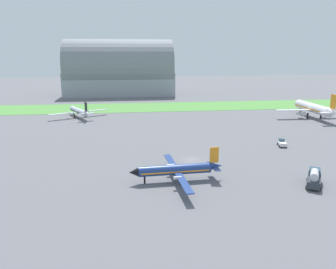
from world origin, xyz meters
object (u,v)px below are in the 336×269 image
at_px(airplane_taxiing_turboprop, 79,111).
at_px(pushback_tug_midfield, 282,143).
at_px(fuel_truck_near_gate, 314,178).
at_px(airplane_parked_jet_far, 314,108).
at_px(airplane_foreground_turboprop, 177,170).

height_order(airplane_taxiing_turboprop, pushback_tug_midfield, airplane_taxiing_turboprop).
bearing_deg(airplane_taxiing_turboprop, fuel_truck_near_gate, -171.54).
height_order(airplane_parked_jet_far, airplane_taxiing_turboprop, airplane_parked_jet_far).
bearing_deg(fuel_truck_near_gate, airplane_taxiing_turboprop, 67.15).
bearing_deg(airplane_parked_jet_far, airplane_taxiing_turboprop, 83.02).
bearing_deg(airplane_parked_jet_far, fuel_truck_near_gate, 150.66).
distance_m(airplane_foreground_turboprop, pushback_tug_midfield, 39.36).
height_order(airplane_taxiing_turboprop, airplane_foreground_turboprop, airplane_taxiing_turboprop).
bearing_deg(fuel_truck_near_gate, airplane_parked_jet_far, 1.61).
relative_size(fuel_truck_near_gate, pushback_tug_midfield, 1.72).
height_order(airplane_parked_jet_far, airplane_foreground_turboprop, airplane_parked_jet_far).
distance_m(airplane_foreground_turboprop, fuel_truck_near_gate, 26.68).
bearing_deg(airplane_taxiing_turboprop, pushback_tug_midfield, -156.02).
bearing_deg(airplane_foreground_turboprop, airplane_parked_jet_far, -140.50).
relative_size(airplane_parked_jet_far, fuel_truck_near_gate, 4.54).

